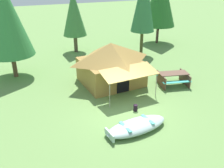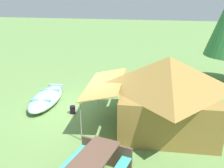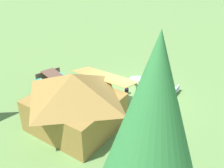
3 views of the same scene
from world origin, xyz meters
TOP-DOWN VIEW (x-y plane):
  - ground_plane at (0.00, 0.00)m, footprint 80.00×80.00m
  - beached_rowboat at (-0.29, -1.62)m, footprint 2.97×1.46m
  - canvas_cabin_tent at (0.52, 3.32)m, footprint 3.79×4.61m
  - picnic_table at (3.81, 1.69)m, footprint 1.94×1.76m
  - cooler_box at (-0.46, 2.17)m, footprint 0.46×0.54m
  - fuel_can at (0.41, -0.15)m, footprint 0.26×0.26m
  - pine_tree_back_left at (0.14, 10.13)m, footprint 1.87×1.87m
  - pine_tree_back_right at (4.76, 7.44)m, footprint 1.81×1.81m
  - pine_tree_far_center at (-4.75, 6.48)m, footprint 2.78×2.78m

SIDE VIEW (x-z plane):
  - ground_plane at x=0.00m, z-range 0.00..0.00m
  - fuel_can at x=0.41m, z-range 0.00..0.31m
  - cooler_box at x=-0.46m, z-range 0.00..0.36m
  - beached_rowboat at x=-0.29m, z-range 0.01..0.41m
  - picnic_table at x=3.81m, z-range 0.09..0.84m
  - canvas_cabin_tent at x=0.52m, z-range 0.05..2.51m
  - pine_tree_back_left at x=0.14m, z-range 0.66..5.55m
  - pine_tree_far_center at x=-4.75m, z-range 0.72..6.64m
  - pine_tree_back_right at x=4.76m, z-range 0.92..7.38m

